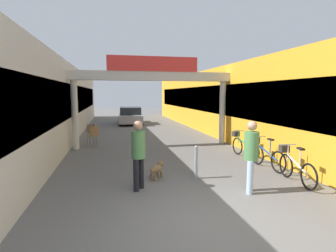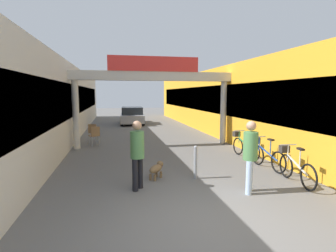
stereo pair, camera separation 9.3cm
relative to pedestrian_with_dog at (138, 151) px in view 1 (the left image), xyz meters
The scene contains 14 objects.
ground_plane 2.55m from the pedestrian_with_dog, 59.25° to the right, with size 80.00×80.00×0.00m, color #605E5B.
storefront_left 9.82m from the pedestrian_with_dog, 113.42° to the left, with size 3.00×26.00×3.74m.
storefront_right 11.00m from the pedestrian_with_dog, 54.95° to the left, with size 3.00×26.00×3.74m.
arcade_sign_gateway 5.78m from the pedestrian_with_dog, 77.32° to the left, with size 7.40×0.47×3.97m.
pedestrian_with_dog is the anchor object (origin of this frame).
pedestrian_companion 2.70m from the pedestrian_with_dog, 16.00° to the right, with size 0.47×0.47×1.73m.
dog_on_leash 1.19m from the pedestrian_with_dog, 52.11° to the left, with size 0.56×0.61×0.46m.
bicycle_silver_nearest 4.20m from the pedestrian_with_dog, ahead, with size 0.46×1.69×0.98m.
bicycle_blue_second 4.35m from the pedestrian_with_dog, 14.86° to the left, with size 0.46×1.69×0.98m.
bicycle_green_third 4.96m from the pedestrian_with_dog, 31.64° to the left, with size 0.46×1.69×0.98m.
bollard_post_metal 1.80m from the pedestrian_with_dog, 17.53° to the left, with size 0.10×0.10×0.94m.
cafe_chair_wood_nearer 6.06m from the pedestrian_with_dog, 103.73° to the left, with size 0.54×0.54×0.89m.
cafe_chair_wood_farther 7.14m from the pedestrian_with_dog, 102.88° to the left, with size 0.49×0.49×0.89m.
parked_car_silver 14.51m from the pedestrian_with_dog, 86.74° to the left, with size 1.95×4.08×1.33m.
Camera 1 is at (-1.81, -4.25, 2.36)m, focal length 28.00 mm.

